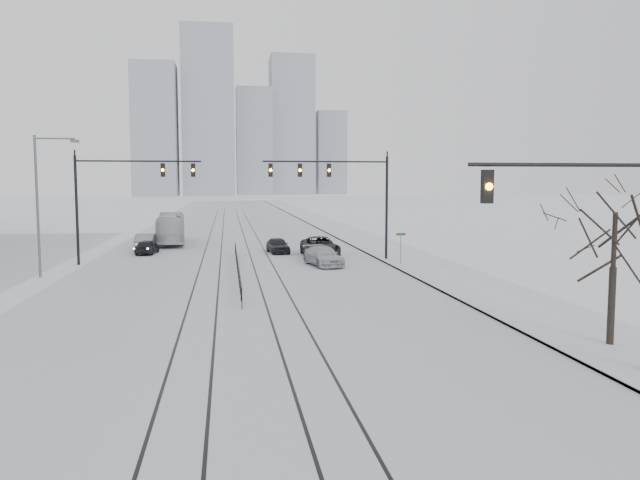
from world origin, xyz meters
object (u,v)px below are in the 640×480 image
(bare_tree, at_px, (615,226))
(box_truck, at_px, (171,229))
(traffic_mast_near, at_px, (603,232))
(sedan_sb_outer, at_px, (146,242))
(sedan_nb_front, at_px, (320,247))
(sedan_sb_inner, at_px, (147,247))
(sedan_nb_right, at_px, (323,256))
(sedan_nb_far, at_px, (278,245))

(bare_tree, bearing_deg, box_truck, 114.78)
(bare_tree, bearing_deg, traffic_mast_near, -128.76)
(sedan_sb_outer, distance_m, sedan_nb_front, 16.25)
(traffic_mast_near, relative_size, sedan_sb_inner, 1.93)
(sedan_nb_right, xyz_separation_m, sedan_nb_far, (-2.60, 8.57, -0.03))
(sedan_sb_outer, bearing_deg, sedan_sb_inner, 98.51)
(sedan_nb_front, xyz_separation_m, sedan_nb_far, (-3.23, 2.76, -0.13))
(sedan_sb_outer, relative_size, sedan_nb_right, 0.94)
(sedan_sb_outer, distance_m, box_truck, 5.63)
(bare_tree, bearing_deg, sedan_nb_far, 106.51)
(sedan_sb_inner, height_order, sedan_nb_far, sedan_nb_far)
(sedan_nb_right, height_order, sedan_nb_far, sedan_nb_right)
(box_truck, bearing_deg, bare_tree, 111.04)
(sedan_sb_outer, bearing_deg, box_truck, -107.94)
(sedan_sb_outer, bearing_deg, sedan_nb_right, 138.06)
(sedan_sb_inner, bearing_deg, sedan_nb_far, -177.53)
(sedan_nb_far, bearing_deg, traffic_mast_near, -85.82)
(traffic_mast_near, xyz_separation_m, bare_tree, (2.41, 3.00, -0.07))
(sedan_nb_front, distance_m, sedan_nb_right, 5.84)
(sedan_nb_far, xyz_separation_m, box_truck, (-9.71, 9.48, 0.83))
(sedan_sb_outer, relative_size, sedan_nb_front, 0.79)
(traffic_mast_near, bearing_deg, sedan_nb_front, 96.89)
(traffic_mast_near, xyz_separation_m, sedan_sb_inner, (-18.13, 36.11, -3.94))
(bare_tree, xyz_separation_m, sedan_nb_right, (-6.98, 23.75, -3.80))
(bare_tree, bearing_deg, sedan_nb_front, 102.11)
(sedan_sb_inner, distance_m, sedan_sb_outer, 3.44)
(traffic_mast_near, height_order, bare_tree, traffic_mast_near)
(sedan_nb_front, relative_size, sedan_nb_far, 1.47)
(sedan_nb_far, bearing_deg, sedan_sb_outer, 152.67)
(sedan_nb_right, height_order, box_truck, box_truck)
(bare_tree, distance_m, sedan_nb_front, 30.46)
(sedan_sb_inner, xyz_separation_m, sedan_nb_front, (14.20, -3.54, 0.17))
(sedan_nb_front, height_order, sedan_nb_right, sedan_nb_front)
(sedan_nb_far, bearing_deg, sedan_sb_inner, 168.65)
(bare_tree, relative_size, sedan_sb_inner, 1.68)
(bare_tree, height_order, sedan_nb_front, bare_tree)
(sedan_nb_right, xyz_separation_m, box_truck, (-12.31, 18.05, 0.80))
(sedan_nb_far, bearing_deg, sedan_nb_right, -80.44)
(bare_tree, relative_size, sedan_sb_outer, 1.36)
(bare_tree, distance_m, sedan_sb_inner, 39.15)
(sedan_nb_far, bearing_deg, bare_tree, -80.78)
(sedan_sb_inner, relative_size, sedan_nb_front, 0.64)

